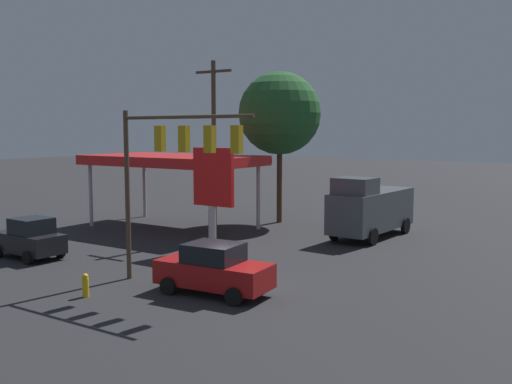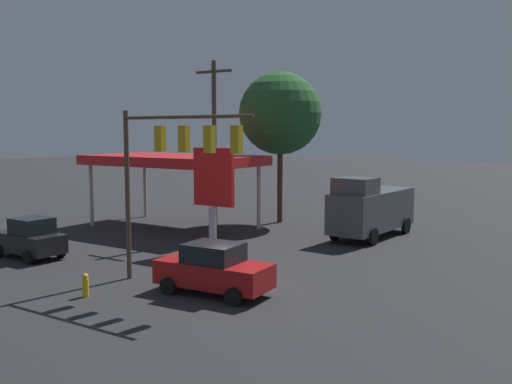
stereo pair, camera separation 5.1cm
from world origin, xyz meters
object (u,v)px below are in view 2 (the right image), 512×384
at_px(utility_pole, 214,146).
at_px(price_sign, 214,181).
at_px(sedan_far, 214,269).
at_px(hatchback_crossing, 30,238).
at_px(traffic_signal_assembly, 173,154).
at_px(street_tree, 280,114).
at_px(fire_hydrant, 85,285).
at_px(delivery_truck, 371,208).

bearing_deg(utility_pole, price_sign, 126.66).
relative_size(sedan_far, hatchback_crossing, 1.17).
height_order(traffic_signal_assembly, utility_pole, utility_pole).
bearing_deg(street_tree, fire_hydrant, 98.63).
distance_m(sedan_far, fire_hydrant, 4.76).
height_order(utility_pole, delivery_truck, utility_pole).
bearing_deg(price_sign, traffic_signal_assembly, 113.82).
bearing_deg(sedan_far, street_tree, -71.64).
bearing_deg(price_sign, utility_pole, -53.34).
distance_m(utility_pole, price_sign, 4.19).
bearing_deg(street_tree, hatchback_crossing, 73.89).
distance_m(delivery_truck, street_tree, 9.28).
distance_m(traffic_signal_assembly, utility_pole, 10.31).
bearing_deg(sedan_far, traffic_signal_assembly, -1.14).
height_order(sedan_far, street_tree, street_tree).
bearing_deg(traffic_signal_assembly, street_tree, -73.40).
height_order(utility_pole, price_sign, utility_pole).
height_order(price_sign, hatchback_crossing, price_sign).
xyz_separation_m(delivery_truck, hatchback_crossing, (11.77, 13.97, -0.75)).
height_order(price_sign, delivery_truck, price_sign).
height_order(delivery_truck, fire_hydrant, delivery_truck).
height_order(hatchback_crossing, street_tree, street_tree).
xyz_separation_m(price_sign, street_tree, (2.14, -10.05, 3.60)).
height_order(traffic_signal_assembly, sedan_far, traffic_signal_assembly).
height_order(traffic_signal_assembly, fire_hydrant, traffic_signal_assembly).
xyz_separation_m(traffic_signal_assembly, fire_hydrant, (1.92, 2.81, -4.78)).
height_order(utility_pole, street_tree, street_tree).
distance_m(traffic_signal_assembly, hatchback_crossing, 10.29).
bearing_deg(utility_pole, delivery_truck, -145.50).
distance_m(traffic_signal_assembly, price_sign, 6.70).
bearing_deg(street_tree, price_sign, 102.02).
xyz_separation_m(utility_pole, fire_hydrant, (-3.02, 11.86, -4.84)).
relative_size(sedan_far, fire_hydrant, 5.13).
relative_size(delivery_truck, street_tree, 0.70).
bearing_deg(utility_pole, hatchback_crossing, 63.63).
relative_size(traffic_signal_assembly, price_sign, 1.31).
height_order(traffic_signal_assembly, street_tree, street_tree).
bearing_deg(hatchback_crossing, traffic_signal_assembly, -178.37).
height_order(sedan_far, fire_hydrant, sedan_far).
distance_m(utility_pole, delivery_truck, 9.61).
bearing_deg(delivery_truck, fire_hydrant, -10.23).
distance_m(utility_pole, fire_hydrant, 13.16).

